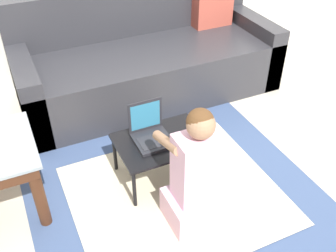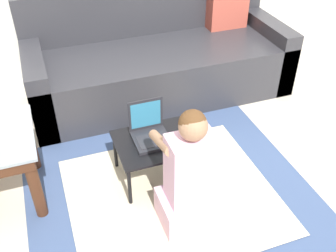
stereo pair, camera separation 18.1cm
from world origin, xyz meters
The scene contains 7 objects.
ground_plane centered at (0.00, 0.00, 0.00)m, with size 16.00×16.00×0.00m, color beige.
area_rug centered at (-0.14, -0.13, 0.00)m, with size 1.80×1.58×0.01m.
couch centered at (0.21, 1.17, 0.30)m, with size 2.20×0.91×0.87m.
laptop_desk centered at (-0.14, 0.08, 0.27)m, with size 0.58×0.42×0.30m.
laptop centered at (-0.19, 0.12, 0.34)m, with size 0.23×0.23×0.24m.
computer_mouse centered at (-0.03, 0.02, 0.32)m, with size 0.06×0.11×0.03m.
person_seated centered at (-0.10, -0.34, 0.33)m, with size 0.35×0.43×0.78m.
Camera 1 is at (-0.93, -1.72, 1.88)m, focal length 42.00 mm.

